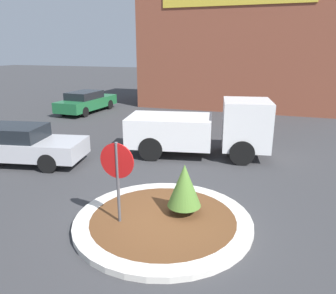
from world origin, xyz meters
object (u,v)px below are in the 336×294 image
utility_truck (203,128)px  parked_sedan_green (87,102)px  stop_sign (117,169)px  parked_sedan_silver (18,144)px

utility_truck → parked_sedan_green: 11.20m
stop_sign → parked_sedan_silver: (-5.50, 2.88, -0.73)m
utility_truck → parked_sedan_green: bearing=134.9°
parked_sedan_silver → utility_truck: bearing=15.4°
parked_sedan_green → parked_sedan_silver: (3.04, -9.42, 0.01)m
utility_truck → parked_sedan_silver: size_ratio=1.15×
utility_truck → parked_sedan_green: utility_truck is taller
stop_sign → utility_truck: utility_truck is taller
parked_sedan_silver → parked_sedan_green: bearing=97.0°
utility_truck → parked_sedan_silver: 6.87m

